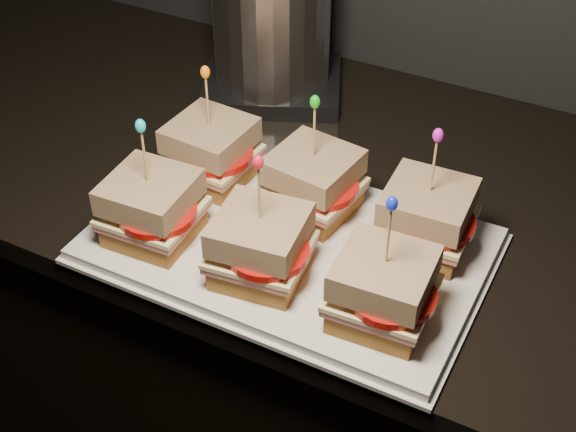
% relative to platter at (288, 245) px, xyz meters
% --- Properties ---
extents(granite_slab, '(2.73, 0.63, 0.03)m').
position_rel_platter_xyz_m(granite_slab, '(0.31, 0.17, -0.03)').
color(granite_slab, black).
rests_on(granite_slab, cabinet).
extents(platter, '(0.46, 0.29, 0.02)m').
position_rel_platter_xyz_m(platter, '(0.00, 0.00, 0.00)').
color(platter, silver).
rests_on(platter, granite_slab).
extents(platter_rim, '(0.47, 0.30, 0.01)m').
position_rel_platter_xyz_m(platter_rim, '(0.00, 0.00, -0.01)').
color(platter_rim, silver).
rests_on(platter_rim, granite_slab).
extents(sandwich_0_bread_bot, '(0.10, 0.10, 0.03)m').
position_rel_platter_xyz_m(sandwich_0_bread_bot, '(-0.15, 0.07, 0.02)').
color(sandwich_0_bread_bot, brown).
rests_on(sandwich_0_bread_bot, platter).
extents(sandwich_0_ham, '(0.11, 0.11, 0.01)m').
position_rel_platter_xyz_m(sandwich_0_ham, '(-0.15, 0.07, 0.04)').
color(sandwich_0_ham, '#B05B5A').
rests_on(sandwich_0_ham, sandwich_0_bread_bot).
extents(sandwich_0_cheese, '(0.11, 0.11, 0.01)m').
position_rel_platter_xyz_m(sandwich_0_cheese, '(-0.15, 0.07, 0.05)').
color(sandwich_0_cheese, '#F8E5A0').
rests_on(sandwich_0_cheese, sandwich_0_ham).
extents(sandwich_0_tomato, '(0.09, 0.09, 0.01)m').
position_rel_platter_xyz_m(sandwich_0_tomato, '(-0.14, 0.06, 0.05)').
color(sandwich_0_tomato, '#B4100A').
rests_on(sandwich_0_tomato, sandwich_0_cheese).
extents(sandwich_0_bread_top, '(0.10, 0.10, 0.03)m').
position_rel_platter_xyz_m(sandwich_0_bread_top, '(-0.15, 0.07, 0.07)').
color(sandwich_0_bread_top, '#51250A').
rests_on(sandwich_0_bread_top, sandwich_0_tomato).
extents(sandwich_0_pick, '(0.00, 0.00, 0.09)m').
position_rel_platter_xyz_m(sandwich_0_pick, '(-0.15, 0.07, 0.12)').
color(sandwich_0_pick, tan).
rests_on(sandwich_0_pick, sandwich_0_bread_top).
extents(sandwich_0_frill, '(0.01, 0.01, 0.02)m').
position_rel_platter_xyz_m(sandwich_0_frill, '(-0.15, 0.07, 0.17)').
color(sandwich_0_frill, orange).
rests_on(sandwich_0_frill, sandwich_0_pick).
extents(sandwich_1_bread_bot, '(0.11, 0.11, 0.03)m').
position_rel_platter_xyz_m(sandwich_1_bread_bot, '(0.00, 0.07, 0.02)').
color(sandwich_1_bread_bot, brown).
rests_on(sandwich_1_bread_bot, platter).
extents(sandwich_1_ham, '(0.12, 0.11, 0.01)m').
position_rel_platter_xyz_m(sandwich_1_ham, '(0.00, 0.07, 0.04)').
color(sandwich_1_ham, '#B05B5A').
rests_on(sandwich_1_ham, sandwich_1_bread_bot).
extents(sandwich_1_cheese, '(0.12, 0.11, 0.01)m').
position_rel_platter_xyz_m(sandwich_1_cheese, '(0.00, 0.07, 0.05)').
color(sandwich_1_cheese, '#F8E5A0').
rests_on(sandwich_1_cheese, sandwich_1_ham).
extents(sandwich_1_tomato, '(0.09, 0.09, 0.01)m').
position_rel_platter_xyz_m(sandwich_1_tomato, '(0.01, 0.06, 0.05)').
color(sandwich_1_tomato, '#B4100A').
rests_on(sandwich_1_tomato, sandwich_1_cheese).
extents(sandwich_1_bread_top, '(0.11, 0.11, 0.03)m').
position_rel_platter_xyz_m(sandwich_1_bread_top, '(0.00, 0.07, 0.07)').
color(sandwich_1_bread_top, '#51250A').
rests_on(sandwich_1_bread_top, sandwich_1_tomato).
extents(sandwich_1_pick, '(0.00, 0.00, 0.09)m').
position_rel_platter_xyz_m(sandwich_1_pick, '(0.00, 0.07, 0.12)').
color(sandwich_1_pick, tan).
rests_on(sandwich_1_pick, sandwich_1_bread_top).
extents(sandwich_1_frill, '(0.01, 0.01, 0.02)m').
position_rel_platter_xyz_m(sandwich_1_frill, '(0.00, 0.07, 0.17)').
color(sandwich_1_frill, '#18B117').
rests_on(sandwich_1_frill, sandwich_1_pick).
extents(sandwich_2_bread_bot, '(0.10, 0.10, 0.03)m').
position_rel_platter_xyz_m(sandwich_2_bread_bot, '(0.15, 0.07, 0.02)').
color(sandwich_2_bread_bot, brown).
rests_on(sandwich_2_bread_bot, platter).
extents(sandwich_2_ham, '(0.11, 0.11, 0.01)m').
position_rel_platter_xyz_m(sandwich_2_ham, '(0.15, 0.07, 0.04)').
color(sandwich_2_ham, '#B05B5A').
rests_on(sandwich_2_ham, sandwich_2_bread_bot).
extents(sandwich_2_cheese, '(0.11, 0.11, 0.01)m').
position_rel_platter_xyz_m(sandwich_2_cheese, '(0.15, 0.07, 0.05)').
color(sandwich_2_cheese, '#F8E5A0').
rests_on(sandwich_2_cheese, sandwich_2_ham).
extents(sandwich_2_tomato, '(0.09, 0.09, 0.01)m').
position_rel_platter_xyz_m(sandwich_2_tomato, '(0.16, 0.06, 0.05)').
color(sandwich_2_tomato, '#B4100A').
rests_on(sandwich_2_tomato, sandwich_2_cheese).
extents(sandwich_2_bread_top, '(0.10, 0.10, 0.03)m').
position_rel_platter_xyz_m(sandwich_2_bread_top, '(0.15, 0.07, 0.07)').
color(sandwich_2_bread_top, '#51250A').
rests_on(sandwich_2_bread_top, sandwich_2_tomato).
extents(sandwich_2_pick, '(0.00, 0.00, 0.09)m').
position_rel_platter_xyz_m(sandwich_2_pick, '(0.15, 0.07, 0.12)').
color(sandwich_2_pick, tan).
rests_on(sandwich_2_pick, sandwich_2_bread_top).
extents(sandwich_2_frill, '(0.01, 0.01, 0.02)m').
position_rel_platter_xyz_m(sandwich_2_frill, '(0.15, 0.07, 0.17)').
color(sandwich_2_frill, '#CB17BD').
rests_on(sandwich_2_frill, sandwich_2_pick).
extents(sandwich_3_bread_bot, '(0.10, 0.10, 0.03)m').
position_rel_platter_xyz_m(sandwich_3_bread_bot, '(-0.15, -0.07, 0.02)').
color(sandwich_3_bread_bot, brown).
rests_on(sandwich_3_bread_bot, platter).
extents(sandwich_3_ham, '(0.11, 0.11, 0.01)m').
position_rel_platter_xyz_m(sandwich_3_ham, '(-0.15, -0.07, 0.04)').
color(sandwich_3_ham, '#B05B5A').
rests_on(sandwich_3_ham, sandwich_3_bread_bot).
extents(sandwich_3_cheese, '(0.11, 0.11, 0.01)m').
position_rel_platter_xyz_m(sandwich_3_cheese, '(-0.15, -0.07, 0.05)').
color(sandwich_3_cheese, '#F8E5A0').
rests_on(sandwich_3_cheese, sandwich_3_ham).
extents(sandwich_3_tomato, '(0.09, 0.09, 0.01)m').
position_rel_platter_xyz_m(sandwich_3_tomato, '(-0.14, -0.07, 0.05)').
color(sandwich_3_tomato, '#B4100A').
rests_on(sandwich_3_tomato, sandwich_3_cheese).
extents(sandwich_3_bread_top, '(0.10, 0.10, 0.03)m').
position_rel_platter_xyz_m(sandwich_3_bread_top, '(-0.15, -0.07, 0.07)').
color(sandwich_3_bread_top, '#51250A').
rests_on(sandwich_3_bread_top, sandwich_3_tomato).
extents(sandwich_3_pick, '(0.00, 0.00, 0.09)m').
position_rel_platter_xyz_m(sandwich_3_pick, '(-0.15, -0.07, 0.12)').
color(sandwich_3_pick, tan).
rests_on(sandwich_3_pick, sandwich_3_bread_top).
extents(sandwich_3_frill, '(0.01, 0.01, 0.02)m').
position_rel_platter_xyz_m(sandwich_3_frill, '(-0.15, -0.07, 0.17)').
color(sandwich_3_frill, '#12C5BA').
rests_on(sandwich_3_frill, sandwich_3_pick).
extents(sandwich_4_bread_bot, '(0.11, 0.11, 0.03)m').
position_rel_platter_xyz_m(sandwich_4_bread_bot, '(0.00, -0.07, 0.02)').
color(sandwich_4_bread_bot, brown).
rests_on(sandwich_4_bread_bot, platter).
extents(sandwich_4_ham, '(0.12, 0.11, 0.01)m').
position_rel_platter_xyz_m(sandwich_4_ham, '(0.00, -0.07, 0.04)').
color(sandwich_4_ham, '#B05B5A').
rests_on(sandwich_4_ham, sandwich_4_bread_bot).
extents(sandwich_4_cheese, '(0.12, 0.11, 0.01)m').
position_rel_platter_xyz_m(sandwich_4_cheese, '(0.00, -0.07, 0.05)').
color(sandwich_4_cheese, '#F8E5A0').
rests_on(sandwich_4_cheese, sandwich_4_ham).
extents(sandwich_4_tomato, '(0.09, 0.09, 0.01)m').
position_rel_platter_xyz_m(sandwich_4_tomato, '(0.01, -0.07, 0.05)').
color(sandwich_4_tomato, '#B4100A').
rests_on(sandwich_4_tomato, sandwich_4_cheese).
extents(sandwich_4_bread_top, '(0.11, 0.11, 0.03)m').
position_rel_platter_xyz_m(sandwich_4_bread_top, '(0.00, -0.07, 0.07)').
color(sandwich_4_bread_top, '#51250A').
rests_on(sandwich_4_bread_top, sandwich_4_tomato).
extents(sandwich_4_pick, '(0.00, 0.00, 0.09)m').
position_rel_platter_xyz_m(sandwich_4_pick, '(0.00, -0.07, 0.12)').
color(sandwich_4_pick, tan).
rests_on(sandwich_4_pick, sandwich_4_bread_top).
extents(sandwich_4_frill, '(0.01, 0.01, 0.02)m').
position_rel_platter_xyz_m(sandwich_4_frill, '(0.00, -0.07, 0.17)').
color(sandwich_4_frill, red).
rests_on(sandwich_4_frill, sandwich_4_pick).
extents(sandwich_5_bread_bot, '(0.10, 0.10, 0.03)m').
position_rel_platter_xyz_m(sandwich_5_bread_bot, '(0.15, -0.07, 0.02)').
color(sandwich_5_bread_bot, brown).
rests_on(sandwich_5_bread_bot, platter).
extents(sandwich_5_ham, '(0.11, 0.11, 0.01)m').
position_rel_platter_xyz_m(sandwich_5_ham, '(0.15, -0.07, 0.04)').
color(sandwich_5_ham, '#B05B5A').
rests_on(sandwich_5_ham, sandwich_5_bread_bot).
extents(sandwich_5_cheese, '(0.11, 0.11, 0.01)m').
position_rel_platter_xyz_m(sandwich_5_cheese, '(0.15, -0.07, 0.05)').
color(sandwich_5_cheese, '#F8E5A0').
rests_on(sandwich_5_cheese, sandwich_5_ham).
extents(sandwich_5_tomato, '(0.09, 0.09, 0.01)m').
position_rel_platter_xyz_m(sandwich_5_tomato, '(0.16, -0.07, 0.05)').
color(sandwich_5_tomato, '#B4100A').
rests_on(sandwich_5_tomato, sandwich_5_cheese).
extents(sandwich_5_bread_top, '(0.10, 0.10, 0.03)m').
position_rel_platter_xyz_m(sandwich_5_bread_top, '(0.15, -0.07, 0.07)').
color(sandwich_5_bread_top, '#51250A').
rests_on(sandwich_5_bread_top, sandwich_5_tomato).
extents(sandwich_5_pick, '(0.00, 0.00, 0.09)m').
position_rel_platter_xyz_m(sandwich_5_pick, '(0.15, -0.07, 0.12)').
color(sandwich_5_pick, tan).
rests_on(sandwich_5_pick, sandwich_5_bread_top).
extents(sandwich_5_frill, '(0.01, 0.01, 0.02)m').
position_rel_platter_xyz_m(sandwich_5_frill, '(0.15, -0.07, 0.17)').
color(sandwich_5_frill, '#1222DA').
rests_on(sandwich_5_frill, sandwich_5_pick).
extents(appliance_base, '(0.26, 0.25, 0.03)m').
position_rel_platter_xyz_m(appliance_base, '(-0.20, 0.32, 0.00)').
color(appliance_base, '#262628').
rests_on(appliance_base, granite_slab).
extents(appliance_body, '(0.18, 0.18, 0.23)m').
position_rel_platter_xyz_m(appliance_body, '(-0.20, 0.32, 0.13)').
color(appliance_body, silver).
rests_on(appliance_body, appliance_base).
extents(appliance, '(0.21, 0.18, 0.27)m').
position_rel_platter_xyz_m(appliance, '(-0.20, 0.32, 0.13)').
color(appliance, silver).
rests_on(appliance, granite_slab).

